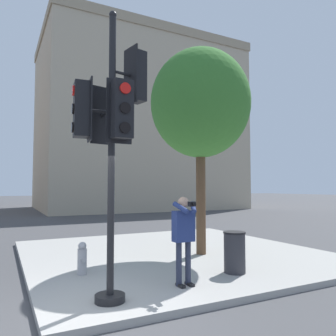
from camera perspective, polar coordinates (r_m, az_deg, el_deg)
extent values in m
plane|color=#424244|center=(5.43, -16.01, -24.64)|extent=(160.00, 160.00, 0.00)
cube|color=#9E9B96|center=(9.77, 0.95, -14.70)|extent=(8.00, 8.00, 0.13)
cylinder|color=black|center=(5.77, -10.08, -21.41)|extent=(0.49, 0.49, 0.12)
cylinder|color=black|center=(5.52, -9.82, 2.74)|extent=(0.12, 0.12, 4.63)
sphere|color=black|center=(6.23, -9.58, 24.83)|extent=(0.13, 0.13, 0.13)
cylinder|color=black|center=(5.82, -10.80, 9.23)|extent=(0.11, 0.32, 0.05)
cube|color=black|center=(6.06, -12.04, 8.74)|extent=(0.34, 0.30, 0.90)
cube|color=black|center=(5.95, -11.47, 8.97)|extent=(0.42, 0.11, 1.02)
cylinder|color=red|center=(6.25, -12.58, 11.20)|extent=(0.17, 0.06, 0.17)
cylinder|color=black|center=(6.18, -12.61, 8.51)|extent=(0.17, 0.06, 0.17)
cylinder|color=black|center=(6.12, -12.65, 5.76)|extent=(0.17, 0.06, 0.17)
cylinder|color=black|center=(5.42, -9.03, 9.39)|extent=(0.06, 0.32, 0.05)
cube|color=black|center=(5.16, -8.00, 10.03)|extent=(0.30, 0.25, 0.90)
cube|color=black|center=(5.28, -8.50, 9.72)|extent=(0.42, 0.03, 1.02)
cylinder|color=red|center=(5.12, -7.43, 13.62)|extent=(0.17, 0.03, 0.17)
cylinder|color=black|center=(5.04, -7.46, 10.36)|extent=(0.17, 0.03, 0.17)
cylinder|color=black|center=(4.98, -7.49, 7.00)|extent=(0.17, 0.03, 0.17)
cylinder|color=black|center=(5.59, -11.96, 9.67)|extent=(0.32, 0.08, 0.05)
cube|color=black|center=(5.56, -14.83, 9.80)|extent=(0.27, 0.32, 0.90)
cube|color=black|center=(5.57, -13.46, 9.74)|extent=(0.07, 0.42, 1.02)
cylinder|color=red|center=(5.62, -16.19, 12.84)|extent=(0.05, 0.17, 0.17)
cylinder|color=black|center=(5.54, -16.24, 9.86)|extent=(0.05, 0.17, 0.17)
cylinder|color=black|center=(5.48, -16.29, 6.80)|extent=(0.05, 0.17, 0.17)
cylinder|color=black|center=(5.93, -7.78, 15.95)|extent=(0.32, 0.11, 0.05)
cube|color=black|center=(6.07, -5.45, 15.47)|extent=(0.30, 0.34, 0.90)
cube|color=black|center=(6.00, -6.54, 15.70)|extent=(0.11, 0.42, 1.02)
cylinder|color=red|center=(6.25, -4.35, 17.85)|extent=(0.06, 0.17, 0.17)
cylinder|color=black|center=(6.14, -4.36, 15.24)|extent=(0.06, 0.17, 0.17)
cylinder|color=black|center=(6.05, -4.38, 12.55)|extent=(0.06, 0.17, 0.17)
cube|color=black|center=(6.47, 2.19, -19.78)|extent=(0.09, 0.24, 0.05)
cube|color=black|center=(6.57, 3.80, -19.53)|extent=(0.09, 0.24, 0.05)
cylinder|color=#282D42|center=(6.42, 1.91, -16.35)|extent=(0.11, 0.11, 0.82)
cylinder|color=#282D42|center=(6.52, 3.51, -16.15)|extent=(0.11, 0.11, 0.82)
cube|color=navy|center=(6.35, 2.69, -10.07)|extent=(0.40, 0.22, 0.58)
sphere|color=tan|center=(6.31, 2.68, -5.98)|extent=(0.21, 0.21, 0.21)
cube|color=black|center=(6.05, 4.15, -6.27)|extent=(0.12, 0.10, 0.09)
cylinder|color=black|center=(5.99, 4.50, -6.30)|extent=(0.06, 0.08, 0.06)
cylinder|color=navy|center=(6.13, 2.24, -6.91)|extent=(0.23, 0.35, 0.23)
cylinder|color=navy|center=(6.27, 4.40, -6.83)|extent=(0.23, 0.35, 0.23)
cylinder|color=brown|center=(9.27, 5.74, -4.73)|extent=(0.27, 0.27, 3.27)
ellipsoid|color=#38752D|center=(9.58, 5.64, 11.18)|extent=(2.84, 2.84, 3.12)
cylinder|color=#99999E|center=(7.47, -14.73, -15.50)|extent=(0.19, 0.19, 0.54)
sphere|color=#99999E|center=(7.40, -14.69, -13.02)|extent=(0.17, 0.17, 0.17)
cylinder|color=#99999E|center=(7.33, -14.50, -15.25)|extent=(0.09, 0.06, 0.09)
cylinder|color=#2D2D33|center=(7.50, 11.52, -14.32)|extent=(0.46, 0.46, 0.84)
cylinder|color=black|center=(7.42, 11.48, -10.97)|extent=(0.48, 0.48, 0.04)
cube|color=tan|center=(32.61, -5.44, 6.34)|extent=(17.88, 12.48, 14.98)
cube|color=gray|center=(34.82, -5.36, 19.24)|extent=(18.08, 12.68, 0.80)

